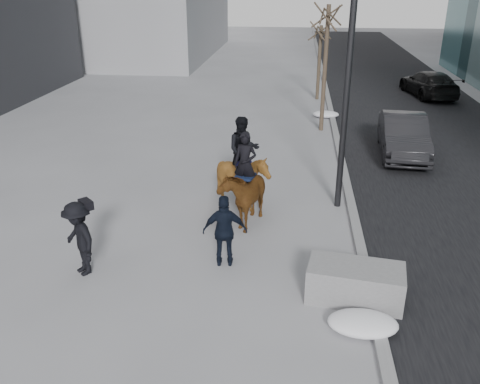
# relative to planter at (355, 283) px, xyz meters

# --- Properties ---
(ground) EXTENTS (120.00, 120.00, 0.00)m
(ground) POSITION_rel_planter_xyz_m (-2.63, 0.76, -0.39)
(ground) COLOR gray
(ground) RESTS_ON ground
(road) EXTENTS (8.00, 90.00, 0.01)m
(road) POSITION_rel_planter_xyz_m (4.37, 10.76, -0.39)
(road) COLOR black
(road) RESTS_ON ground
(curb) EXTENTS (0.25, 90.00, 0.12)m
(curb) POSITION_rel_planter_xyz_m (0.37, 10.76, -0.33)
(curb) COLOR gray
(curb) RESTS_ON ground
(planter) EXTENTS (2.09, 1.27, 0.78)m
(planter) POSITION_rel_planter_xyz_m (0.00, 0.00, 0.00)
(planter) COLOR gray
(planter) RESTS_ON ground
(car_near) EXTENTS (1.92, 4.66, 1.50)m
(car_near) POSITION_rel_planter_xyz_m (2.69, 9.75, 0.36)
(car_near) COLOR black
(car_near) RESTS_ON ground
(car_far) EXTENTS (2.75, 5.10, 1.40)m
(car_far) POSITION_rel_planter_xyz_m (5.98, 20.31, 0.31)
(car_far) COLOR black
(car_far) RESTS_ON ground
(tree_near) EXTENTS (1.20, 1.20, 5.80)m
(tree_near) POSITION_rel_planter_xyz_m (-0.23, 12.75, 2.51)
(tree_near) COLOR #372E20
(tree_near) RESTS_ON ground
(tree_far) EXTENTS (1.20, 1.20, 4.32)m
(tree_far) POSITION_rel_planter_xyz_m (-0.23, 18.87, 1.77)
(tree_far) COLOR #372920
(tree_far) RESTS_ON ground
(mounted_left) EXTENTS (1.32, 2.10, 2.52)m
(mounted_left) POSITION_rel_planter_xyz_m (-2.67, 3.41, 0.54)
(mounted_left) COLOR #532910
(mounted_left) RESTS_ON ground
(mounted_right) EXTENTS (1.71, 1.85, 2.73)m
(mounted_right) POSITION_rel_planter_xyz_m (-2.80, 4.18, 0.70)
(mounted_right) COLOR #513110
(mounted_right) RESTS_ON ground
(feeder) EXTENTS (1.07, 0.91, 1.75)m
(feeder) POSITION_rel_planter_xyz_m (-2.89, 1.09, 0.49)
(feeder) COLOR black
(feeder) RESTS_ON ground
(camera_crew) EXTENTS (1.27, 1.25, 1.75)m
(camera_crew) POSITION_rel_planter_xyz_m (-6.08, 0.37, 0.49)
(camera_crew) COLOR black
(camera_crew) RESTS_ON ground
(lamppost) EXTENTS (0.25, 1.17, 9.09)m
(lamppost) POSITION_rel_planter_xyz_m (-0.03, 4.82, 4.60)
(lamppost) COLOR black
(lamppost) RESTS_ON ground
(snow_piles) EXTENTS (1.35, 16.80, 0.34)m
(snow_piles) POSITION_rel_planter_xyz_m (0.07, 5.94, -0.23)
(snow_piles) COLOR white
(snow_piles) RESTS_ON ground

